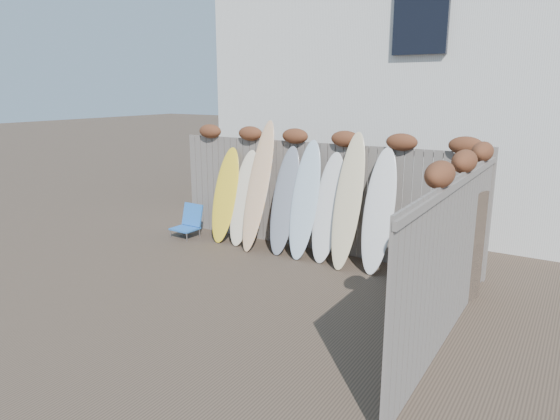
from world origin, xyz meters
The scene contains 15 objects.
ground centered at (0.00, 0.00, 0.00)m, with size 80.00×80.00×0.00m, color #493A2D.
back_fence centered at (0.06, 2.39, 1.18)m, with size 6.05×0.28×2.24m.
right_fence centered at (2.99, 0.25, 1.14)m, with size 0.28×4.40×2.24m.
house centered at (0.50, 6.50, 3.20)m, with size 8.50×5.50×6.33m.
beach_chair centered at (-2.56, 1.78, 0.30)m, with size 0.51×0.54×0.65m.
wooden_crate centered at (2.56, 0.91, 0.32)m, with size 0.55×0.46×0.65m, color #746457.
lattice_panel centered at (2.93, 1.19, 0.78)m, with size 0.04×1.05×1.57m, color #392E22.
surfboard_0 centered at (-1.76, 1.99, 0.92)m, with size 0.53×0.07×1.90m, color yellow.
surfboard_1 centered at (-1.32, 2.01, 0.90)m, with size 0.54×0.07×1.88m, color beige.
surfboard_2 centered at (-0.93, 1.93, 1.19)m, with size 0.47×0.07×2.49m, color #F0C28E.
surfboard_3 centered at (-0.39, 1.98, 0.97)m, with size 0.50×0.07×2.01m, color gray.
surfboard_4 centered at (0.03, 1.98, 1.03)m, with size 0.50×0.07×2.15m, color #ABC3D6.
surfboard_5 centered at (0.48, 2.00, 0.94)m, with size 0.52×0.07×1.96m, color silver.
surfboard_6 centered at (0.89, 1.92, 1.13)m, with size 0.47×0.07×2.35m, color beige.
surfboard_7 centered at (1.41, 1.97, 1.01)m, with size 0.51×0.07×2.11m, color silver.
Camera 1 is at (4.22, -5.55, 2.94)m, focal length 32.00 mm.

